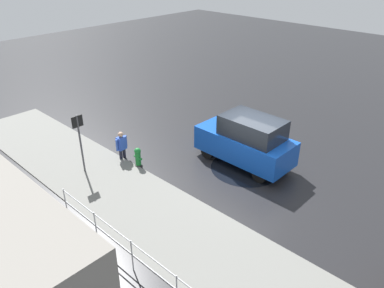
# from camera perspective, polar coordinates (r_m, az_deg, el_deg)

# --- Properties ---
(ground_plane) EXTENTS (60.00, 60.00, 0.00)m
(ground_plane) POSITION_cam_1_polar(r_m,az_deg,el_deg) (14.72, 8.11, -4.30)
(ground_plane) COLOR black
(kerb_strip) EXTENTS (24.00, 3.20, 0.04)m
(kerb_strip) POSITION_cam_1_polar(r_m,az_deg,el_deg) (12.12, -3.93, -11.98)
(kerb_strip) COLOR slate
(kerb_strip) RESTS_ON ground
(moving_hatchback) EXTENTS (3.91, 1.73, 2.06)m
(moving_hatchback) POSITION_cam_1_polar(r_m,az_deg,el_deg) (14.84, 8.31, 0.51)
(moving_hatchback) COLOR blue
(moving_hatchback) RESTS_ON ground
(fire_hydrant) EXTENTS (0.42, 0.31, 0.80)m
(fire_hydrant) POSITION_cam_1_polar(r_m,az_deg,el_deg) (14.95, -8.23, -2.00)
(fire_hydrant) COLOR #197A2D
(fire_hydrant) RESTS_ON ground
(pedestrian) EXTENTS (0.27, 0.57, 1.22)m
(pedestrian) POSITION_cam_1_polar(r_m,az_deg,el_deg) (15.43, -10.69, -0.00)
(pedestrian) COLOR blue
(pedestrian) RESTS_ON ground
(metal_railing) EXTENTS (8.49, 0.04, 1.05)m
(metal_railing) POSITION_cam_1_polar(r_m,az_deg,el_deg) (9.84, -5.98, -18.14)
(metal_railing) COLOR #B7BABF
(metal_railing) RESTS_ON ground
(sign_post) EXTENTS (0.07, 0.44, 2.40)m
(sign_post) POSITION_cam_1_polar(r_m,az_deg,el_deg) (14.46, -16.78, 1.24)
(sign_post) COLOR #4C4C51
(sign_post) RESTS_ON ground
(puddle_patch) EXTENTS (2.76, 2.76, 0.01)m
(puddle_patch) POSITION_cam_1_polar(r_m,az_deg,el_deg) (15.01, 8.14, -3.62)
(puddle_patch) COLOR black
(puddle_patch) RESTS_ON ground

